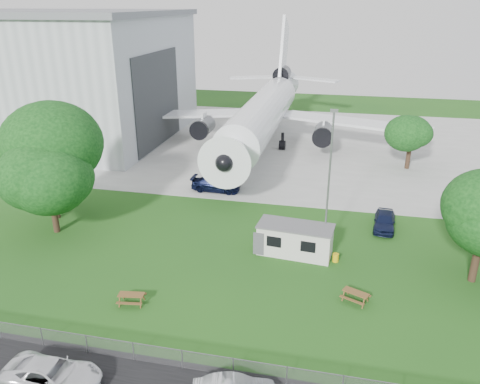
% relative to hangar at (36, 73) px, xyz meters
% --- Properties ---
extents(ground, '(160.00, 160.00, 0.00)m').
position_rel_hangar_xyz_m(ground, '(37.97, -36.00, -9.41)').
color(ground, '#28601A').
extents(concrete_apron, '(120.00, 46.00, 0.03)m').
position_rel_hangar_xyz_m(concrete_apron, '(37.97, 2.00, -9.39)').
color(concrete_apron, '#B7B7B2').
rests_on(concrete_apron, ground).
extents(hangar, '(43.00, 31.00, 18.55)m').
position_rel_hangar_xyz_m(hangar, '(0.00, 0.00, 0.00)').
color(hangar, '#B2B7BC').
rests_on(hangar, ground).
extents(airliner, '(46.36, 47.73, 17.69)m').
position_rel_hangar_xyz_m(airliner, '(35.97, -0.14, -4.14)').
color(airliner, white).
rests_on(airliner, ground).
extents(site_cabin, '(6.87, 3.28, 2.62)m').
position_rel_hangar_xyz_m(site_cabin, '(43.82, -30.80, -8.09)').
color(site_cabin, beige).
rests_on(site_cabin, ground).
extents(picnic_west, '(1.99, 1.73, 0.76)m').
position_rel_hangar_xyz_m(picnic_west, '(33.44, -40.29, -9.41)').
color(picnic_west, brown).
rests_on(picnic_west, ground).
extents(picnic_east, '(2.26, 2.11, 0.76)m').
position_rel_hangar_xyz_m(picnic_east, '(48.73, -36.65, -9.41)').
color(picnic_east, brown).
rests_on(picnic_east, ground).
extents(fence, '(58.00, 0.04, 1.30)m').
position_rel_hangar_xyz_m(fence, '(37.97, -45.50, -9.41)').
color(fence, gray).
rests_on(fence, ground).
extents(lamp_mast, '(0.16, 0.16, 12.00)m').
position_rel_hangar_xyz_m(lamp_mast, '(46.17, -29.80, -3.41)').
color(lamp_mast, slate).
rests_on(lamp_mast, ground).
extents(tree_west_big, '(9.48, 9.48, 11.70)m').
position_rel_hangar_xyz_m(tree_west_big, '(20.35, -28.76, -2.46)').
color(tree_west_big, '#382619').
rests_on(tree_west_big, ground).
extents(tree_west_small, '(7.19, 7.19, 9.03)m').
position_rel_hangar_xyz_m(tree_west_small, '(21.99, -31.45, -3.98)').
color(tree_west_small, '#382619').
rests_on(tree_west_small, ground).
extents(tree_far_apron, '(5.25, 5.25, 7.37)m').
position_rel_hangar_xyz_m(tree_far_apron, '(55.35, -6.08, -4.68)').
color(tree_far_apron, '#382619').
rests_on(tree_far_apron, ground).
extents(car_west_estate, '(5.47, 2.53, 1.52)m').
position_rel_hangar_xyz_m(car_west_estate, '(32.48, -48.32, -8.65)').
color(car_west_estate, white).
rests_on(car_west_estate, ground).
extents(car_ne_hatch, '(2.31, 4.80, 1.58)m').
position_rel_hangar_xyz_m(car_ne_hatch, '(51.41, -24.35, -8.62)').
color(car_ne_hatch, black).
rests_on(car_ne_hatch, ground).
extents(car_apron_van, '(5.41, 2.21, 1.57)m').
position_rel_hangar_xyz_m(car_apron_van, '(33.65, -18.64, -8.62)').
color(car_apron_van, black).
rests_on(car_apron_van, ground).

